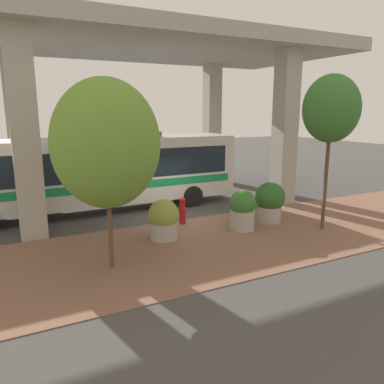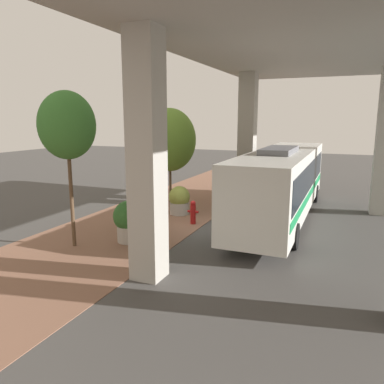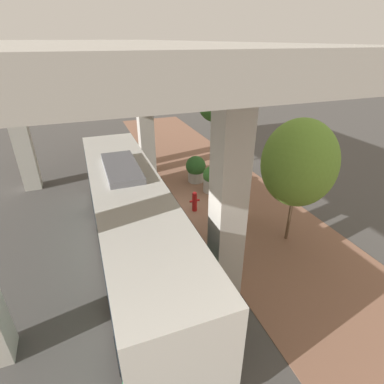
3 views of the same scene
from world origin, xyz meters
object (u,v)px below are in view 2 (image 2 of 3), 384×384
planter_front (129,221)px  bus (283,180)px  fire_hydrant (193,212)px  planter_middle (142,212)px  street_tree_near (170,140)px  planter_back (179,200)px  street_tree_far (67,126)px

planter_front → bus: bearing=49.8°
fire_hydrant → planter_middle: 2.43m
bus → planter_middle: bus is taller
street_tree_near → bus: bearing=-10.1°
street_tree_near → planter_back: bearing=-54.8°
fire_hydrant → planter_front: 3.59m
street_tree_near → street_tree_far: 8.32m
planter_front → planter_back: size_ratio=1.14×
planter_back → street_tree_near: (-1.64, 2.33, 2.88)m
planter_middle → bus: bearing=38.8°
bus → street_tree_near: size_ratio=2.40×
planter_front → street_tree_far: 4.22m
planter_back → planter_front: bearing=-90.3°
bus → street_tree_near: 6.86m
planter_front → street_tree_far: bearing=-143.0°
planter_middle → street_tree_near: 6.23m
planter_middle → street_tree_far: bearing=-114.8°
fire_hydrant → street_tree_far: 6.77m
planter_middle → street_tree_near: (-1.26, 5.42, 2.81)m
bus → planter_front: (-4.93, -5.84, -1.06)m
fire_hydrant → planter_front: size_ratio=0.67×
fire_hydrant → planter_middle: planter_middle is taller
planter_middle → street_tree_far: size_ratio=0.27×
planter_front → street_tree_near: street_tree_near is taller
planter_front → street_tree_near: (-1.62, 7.01, 2.74)m
planter_front → planter_middle: 1.63m
fire_hydrant → street_tree_near: street_tree_near is taller
bus → planter_front: bus is taller
planter_front → planter_back: 4.68m
street_tree_near → street_tree_far: (-0.05, -8.26, 0.93)m
planter_front → planter_back: planter_front is taller
bus → planter_back: size_ratio=8.85×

